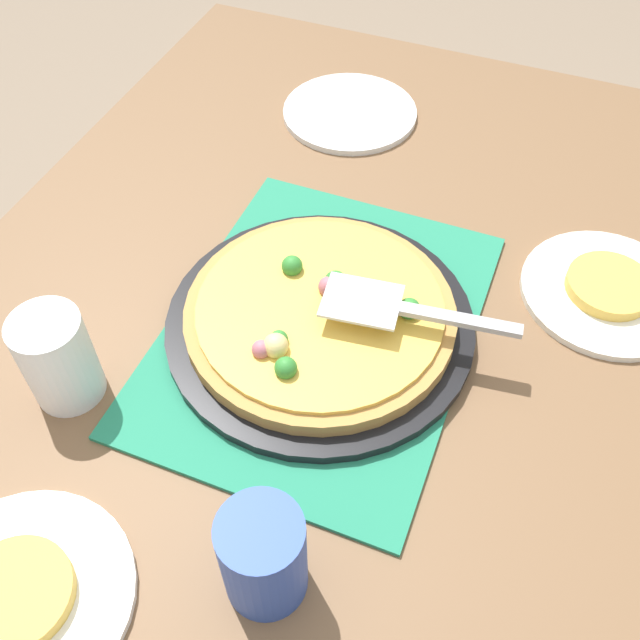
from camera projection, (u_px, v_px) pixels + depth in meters
name	position (u px, v px, depth m)	size (l,w,h in m)	color
ground_plane	(320.00, 559.00, 1.47)	(8.00, 8.00, 0.00)	#84705B
dining_table	(320.00, 380.00, 0.98)	(1.40, 1.00, 0.75)	brown
placemat	(320.00, 329.00, 0.89)	(0.48, 0.36, 0.01)	#237F5B
pizza_pan	(320.00, 324.00, 0.89)	(0.38, 0.38, 0.01)	black
pizza	(320.00, 313.00, 0.87)	(0.33, 0.33, 0.05)	#B78442
plate_near_left	(19.00, 599.00, 0.68)	(0.22, 0.22, 0.01)	white
plate_far_right	(606.00, 292.00, 0.93)	(0.22, 0.22, 0.01)	white
plate_side	(350.00, 112.00, 1.18)	(0.22, 0.22, 0.01)	white
served_slice_left	(15.00, 595.00, 0.67)	(0.11, 0.11, 0.02)	#EAB747
served_slice_right	(610.00, 285.00, 0.92)	(0.11, 0.11, 0.02)	#EAB747
cup_near	(58.00, 358.00, 0.79)	(0.08, 0.08, 0.12)	white
cup_far	(263.00, 557.00, 0.65)	(0.08, 0.08, 0.12)	#3351AD
pizza_server	(402.00, 309.00, 0.83)	(0.08, 0.23, 0.01)	silver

